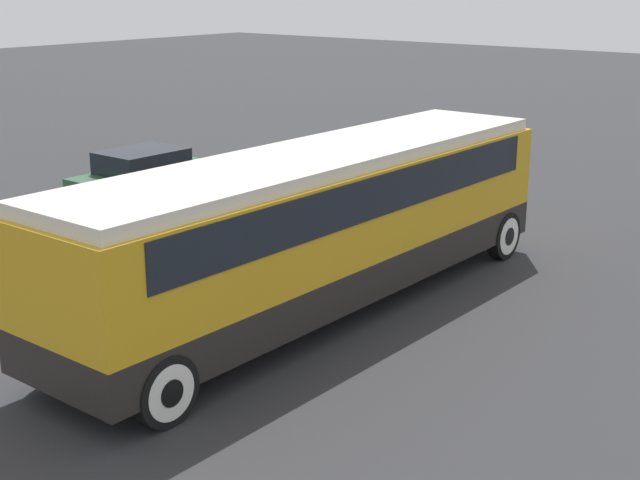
# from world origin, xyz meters

# --- Properties ---
(ground_plane) EXTENTS (120.00, 120.00, 0.00)m
(ground_plane) POSITION_xyz_m (0.00, 0.00, 0.00)
(ground_plane) COLOR #2D2D30
(tour_bus) EXTENTS (11.44, 2.58, 2.95)m
(tour_bus) POSITION_xyz_m (0.10, 0.00, 1.78)
(tour_bus) COLOR black
(tour_bus) RESTS_ON ground_plane
(parked_car_mid) EXTENTS (4.09, 1.84, 1.48)m
(parked_car_mid) POSITION_xyz_m (3.21, 8.53, 0.74)
(parked_car_mid) COLOR #2D5638
(parked_car_mid) RESTS_ON ground_plane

